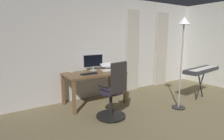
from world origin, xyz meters
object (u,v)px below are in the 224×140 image
at_px(computer_mouse, 72,72).
at_px(piano_keyboard, 202,70).
at_px(office_chair, 114,93).
at_px(laptop, 108,68).
at_px(desk, 94,77).
at_px(computer_keyboard, 89,74).
at_px(floor_lamp, 183,40).
at_px(computer_monitor, 93,61).

bearing_deg(computer_mouse, piano_keyboard, 154.73).
height_order(office_chair, piano_keyboard, office_chair).
relative_size(office_chair, laptop, 2.79).
xyz_separation_m(desk, piano_keyboard, (-2.36, 1.12, 0.08)).
relative_size(office_chair, computer_keyboard, 3.02).
bearing_deg(floor_lamp, laptop, -53.34).
height_order(computer_keyboard, laptop, laptop).
bearing_deg(piano_keyboard, computer_monitor, -38.70).
xyz_separation_m(desk, computer_monitor, (-0.10, -0.25, 0.31)).
xyz_separation_m(office_chair, piano_keyboard, (-2.45, 0.21, 0.21)).
distance_m(desk, office_chair, 0.92).
relative_size(office_chair, computer_mouse, 10.88).
relative_size(computer_keyboard, computer_mouse, 3.61).
height_order(computer_monitor, laptop, computer_monitor).
xyz_separation_m(office_chair, computer_mouse, (0.36, -1.12, 0.25)).
relative_size(computer_monitor, computer_mouse, 5.28).
distance_m(computer_keyboard, floor_lamp, 2.06).
bearing_deg(computer_mouse, computer_keyboard, 129.05).
bearing_deg(piano_keyboard, desk, -32.85).
bearing_deg(desk, office_chair, 84.74).
relative_size(computer_mouse, floor_lamp, 0.05).
relative_size(laptop, floor_lamp, 0.20).
bearing_deg(computer_mouse, desk, 154.94).
xyz_separation_m(laptop, computer_mouse, (0.85, -0.14, -0.03)).
relative_size(desk, computer_keyboard, 3.70).
xyz_separation_m(laptop, floor_lamp, (-0.98, 1.32, 0.67)).
bearing_deg(computer_keyboard, computer_monitor, -128.89).
distance_m(computer_keyboard, laptop, 0.62).
xyz_separation_m(piano_keyboard, floor_lamp, (0.98, 0.13, 0.74)).
distance_m(laptop, floor_lamp, 1.77).
bearing_deg(piano_keyboard, computer_mouse, -32.81).
bearing_deg(floor_lamp, computer_mouse, -38.46).
relative_size(computer_mouse, piano_keyboard, 0.08).
bearing_deg(floor_lamp, office_chair, -12.88).
distance_m(office_chair, computer_mouse, 1.20).
distance_m(computer_monitor, computer_mouse, 0.59).
bearing_deg(computer_mouse, office_chair, 108.04).
height_order(computer_monitor, computer_keyboard, computer_monitor).
bearing_deg(computer_monitor, computer_keyboard, 51.11).
relative_size(computer_keyboard, laptop, 0.92).
bearing_deg(floor_lamp, computer_monitor, -49.42).
bearing_deg(floor_lamp, piano_keyboard, -172.68).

